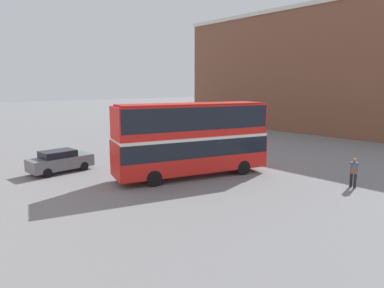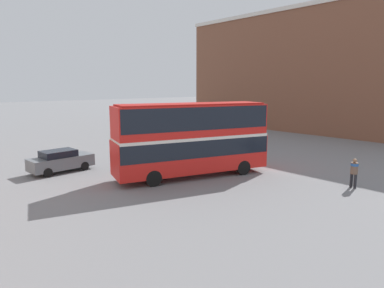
{
  "view_description": "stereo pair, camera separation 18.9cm",
  "coord_description": "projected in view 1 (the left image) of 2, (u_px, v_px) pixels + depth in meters",
  "views": [
    {
      "loc": [
        -14.68,
        -17.11,
        6.02
      ],
      "look_at": [
        0.18,
        -0.53,
        2.19
      ],
      "focal_mm": 32.0,
      "sensor_mm": 36.0,
      "label": 1
    },
    {
      "loc": [
        -14.54,
        -17.23,
        6.02
      ],
      "look_at": [
        0.18,
        -0.53,
        2.19
      ],
      "focal_mm": 32.0,
      "sensor_mm": 36.0,
      "label": 2
    }
  ],
  "objects": [
    {
      "name": "building_row_right",
      "position": [
        319.0,
        71.0,
        46.15
      ],
      "size": [
        11.47,
        38.09,
        15.78
      ],
      "color": "brown",
      "rests_on": "ground_plane"
    },
    {
      "name": "parked_car_kerb_near",
      "position": [
        60.0,
        161.0,
        23.93
      ],
      "size": [
        4.4,
        2.03,
        1.56
      ],
      "rotation": [
        0.0,
        0.0,
        0.08
      ],
      "color": "slate",
      "rests_on": "ground_plane"
    },
    {
      "name": "double_decker_bus",
      "position": [
        192.0,
        135.0,
        22.49
      ],
      "size": [
        10.63,
        5.34,
        4.87
      ],
      "rotation": [
        0.0,
        0.0,
        -0.28
      ],
      "color": "red",
      "rests_on": "ground_plane"
    },
    {
      "name": "ground_plane",
      "position": [
        185.0,
        175.0,
        23.23
      ],
      "size": [
        240.0,
        240.0,
        0.0
      ],
      "primitive_type": "plane",
      "color": "slate"
    },
    {
      "name": "pedestrian_foreground",
      "position": [
        354.0,
        170.0,
        20.23
      ],
      "size": [
        0.53,
        0.53,
        1.78
      ],
      "rotation": [
        0.0,
        0.0,
        2.89
      ],
      "color": "#232328",
      "rests_on": "ground_plane"
    }
  ]
}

